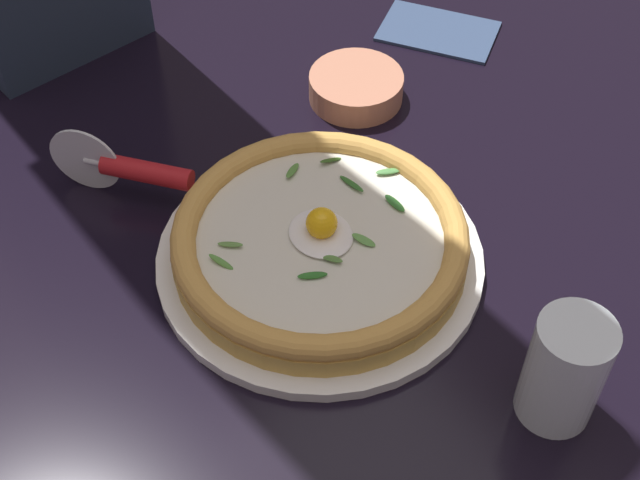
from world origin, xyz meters
TOP-DOWN VIEW (x-y plane):
  - ground_plane at (0.00, 0.00)m, footprint 2.40×2.40m
  - pizza_plate at (-0.01, -0.02)m, footprint 0.31×0.31m
  - pizza at (-0.01, -0.02)m, footprint 0.28×0.28m
  - side_bowl at (-0.19, 0.16)m, footprint 0.11×0.11m
  - pizza_cutter at (-0.19, -0.12)m, footprint 0.13×0.10m
  - drinking_glass at (0.23, 0.05)m, footprint 0.06×0.06m
  - folded_napkin at (-0.23, 0.32)m, footprint 0.17×0.15m

SIDE VIEW (x-z plane):
  - ground_plane at x=0.00m, z-range -0.03..0.00m
  - folded_napkin at x=-0.23m, z-range 0.00..0.01m
  - pizza_plate at x=-0.01m, z-range 0.00..0.01m
  - side_bowl at x=-0.19m, z-range 0.00..0.03m
  - pizza at x=-0.01m, z-range 0.00..0.06m
  - pizza_cutter at x=-0.19m, z-range 0.00..0.08m
  - drinking_glass at x=0.23m, z-range -0.01..0.10m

